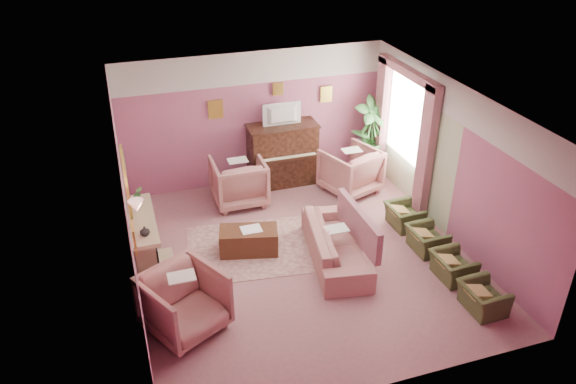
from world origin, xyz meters
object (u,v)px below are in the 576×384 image
object	(u,v)px
sofa	(336,238)
olive_chair_b	(453,263)
olive_chair_d	(404,213)
floral_armchair_left	(239,179)
floral_armchair_right	(351,168)
olive_chair_c	(427,236)
piano	(283,155)
television	(283,113)
olive_chair_a	(483,294)
floral_armchair_front	(184,300)
side_table	(365,157)
coffee_table	(249,241)

from	to	relation	value
sofa	olive_chair_b	bearing A→B (deg)	-33.80
sofa	olive_chair_d	size ratio (longest dim) A/B	3.16
floral_armchair_left	floral_armchair_right	xyz separation A→B (m)	(2.30, -0.26, 0.00)
olive_chair_b	olive_chair_c	bearing A→B (deg)	90.00
olive_chair_c	olive_chair_d	world-z (taller)	same
piano	floral_armchair_left	xyz separation A→B (m)	(-1.08, -0.51, -0.13)
television	floral_armchair_left	size ratio (longest dim) A/B	0.76
sofa	olive_chair_a	bearing A→B (deg)	-49.72
olive_chair_b	floral_armchair_left	bearing A→B (deg)	127.97
floral_armchair_left	floral_armchair_right	size ratio (longest dim) A/B	1.00
floral_armchair_front	olive_chair_d	distance (m)	4.56
television	sofa	distance (m)	3.09
olive_chair_d	side_table	xyz separation A→B (m)	(0.26, 2.31, 0.06)
television	olive_chair_b	xyz separation A→B (m)	(1.63, -3.94, -1.31)
television	sofa	bearing A→B (deg)	-89.45
floral_armchair_left	olive_chair_a	world-z (taller)	floral_armchair_left
coffee_table	side_table	bearing A→B (deg)	34.50
sofa	olive_chair_c	world-z (taller)	sofa
floral_armchair_right	olive_chair_b	world-z (taller)	floral_armchair_right
olive_chair_d	floral_armchair_left	bearing A→B (deg)	145.93
olive_chair_b	sofa	bearing A→B (deg)	146.20
olive_chair_c	olive_chair_d	size ratio (longest dim) A/B	1.00
television	olive_chair_b	bearing A→B (deg)	-67.46
floral_armchair_front	olive_chair_b	distance (m)	4.31
floral_armchair_front	side_table	xyz separation A→B (m)	(4.56, 3.79, -0.17)
piano	floral_armchair_left	bearing A→B (deg)	-154.54
sofa	side_table	distance (m)	3.42
side_table	floral_armchair_left	bearing A→B (deg)	-170.95
floral_armchair_right	olive_chair_d	size ratio (longest dim) A/B	1.56
piano	olive_chair_c	size ratio (longest dim) A/B	2.09
piano	coffee_table	xyz separation A→B (m)	(-1.33, -2.25, -0.43)
floral_armchair_right	sofa	bearing A→B (deg)	-119.22
sofa	floral_armchair_left	distance (m)	2.64
television	floral_armchair_right	xyz separation A→B (m)	(1.22, -0.73, -1.08)
floral_armchair_left	olive_chair_a	size ratio (longest dim) A/B	1.56
floral_armchair_left	olive_chair_d	xyz separation A→B (m)	(2.71, -1.83, -0.23)
olive_chair_c	olive_chair_a	bearing A→B (deg)	-90.00
olive_chair_a	olive_chair_b	world-z (taller)	same
piano	sofa	size ratio (longest dim) A/B	0.66
floral_armchair_front	olive_chair_b	size ratio (longest dim) A/B	1.56
television	olive_chair_a	world-z (taller)	television
sofa	side_table	size ratio (longest dim) A/B	3.02
piano	olive_chair_a	size ratio (longest dim) A/B	2.09
floral_armchair_left	coffee_table	bearing A→B (deg)	-98.23
floral_armchair_left	olive_chair_c	size ratio (longest dim) A/B	1.56
side_table	sofa	bearing A→B (deg)	-122.98
television	olive_chair_a	size ratio (longest dim) A/B	1.19
sofa	olive_chair_b	xyz separation A→B (m)	(1.61, -1.08, -0.14)
television	sofa	xyz separation A→B (m)	(0.03, -2.86, -1.17)
piano	olive_chair_d	bearing A→B (deg)	-55.15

